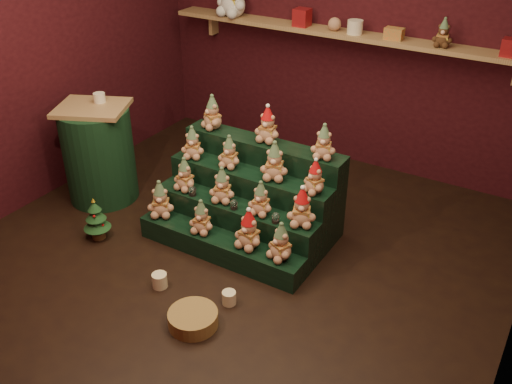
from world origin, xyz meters
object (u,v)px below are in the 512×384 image
Objects in this scene: snow_globe_c at (276,218)px; mini_christmas_tree at (96,219)px; brown_bear at (443,33)px; side_table at (99,153)px; snow_globe_b at (234,204)px; riser_tier_front at (220,247)px; wicker_basket at (193,319)px; mug_left at (160,280)px; snow_globe_a at (192,191)px; mug_right at (229,298)px.

mini_christmas_tree is (-1.39, -0.46, -0.22)m from snow_globe_c.
side_table is at bearing -152.01° from brown_bear.
snow_globe_b reaches higher than mini_christmas_tree.
wicker_basket is (0.28, -0.72, -0.04)m from riser_tier_front.
mini_christmas_tree is 0.86m from mug_left.
snow_globe_c is at bearing 0.00° from snow_globe_a.
snow_globe_a is 0.39m from snow_globe_b.
mini_christmas_tree is 3.82× the size of mug_right.
side_table is 2.65× the size of wicker_basket.
mug_left is (0.19, -0.69, -0.35)m from snow_globe_a.
wicker_basket is at bearing -18.20° from mini_christmas_tree.
mug_left is at bearing -106.04° from snow_globe_b.
brown_bear is at bearing 10.79° from side_table.
snow_globe_b is at bearing 73.96° from mug_left.
wicker_basket is (-0.12, -0.88, -0.35)m from snow_globe_c.
mini_christmas_tree reaches higher than mug_left.
mini_christmas_tree is (-0.99, -0.30, 0.09)m from riser_tier_front.
riser_tier_front is at bearing -101.47° from snow_globe_b.
mug_left is (0.82, -0.22, -0.13)m from mini_christmas_tree.
mug_right is at bearing -112.06° from brown_bear.
riser_tier_front is 0.55m from mug_left.
mug_left is at bearing -168.42° from mug_right.
snow_globe_c reaches higher than snow_globe_b.
riser_tier_front is 14.36× the size of mug_right.
riser_tier_front is 4.21× the size of wicker_basket.
brown_bear is (0.61, 2.34, 1.39)m from mug_right.
wicker_basket is at bearing -68.97° from riser_tier_front.
mini_christmas_tree is at bearing -74.71° from side_table.
mug_left is (-0.56, -0.69, -0.35)m from snow_globe_c.
snow_globe_a is 0.74× the size of mug_left.
snow_globe_a is 0.09× the size of side_table.
brown_bear is at bearing 65.04° from mug_left.
snow_globe_a is at bearing -27.59° from side_table.
snow_globe_b is at bearing -26.79° from side_table.
snow_globe_c is (0.37, 0.00, 0.00)m from snow_globe_b.
snow_globe_a reaches higher than mug_left.
riser_tier_front reaches higher than mug_left.
mini_christmas_tree is at bearing -163.01° from riser_tier_front.
riser_tier_front is at bearing 111.03° from wicker_basket.
snow_globe_c reaches higher than mug_left.
side_table reaches higher than riser_tier_front.
snow_globe_b reaches higher than riser_tier_front.
side_table is at bearing 177.82° from snow_globe_b.
riser_tier_front is at bearing 130.88° from mug_right.
snow_globe_b is (0.39, 0.00, -0.00)m from snow_globe_a.
brown_bear is (1.14, 2.44, 1.38)m from mug_left.
side_table is at bearing 171.39° from riser_tier_front.
snow_globe_c reaches higher than mug_right.
snow_globe_b is 1.46m from side_table.
riser_tier_front reaches higher than wicker_basket.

